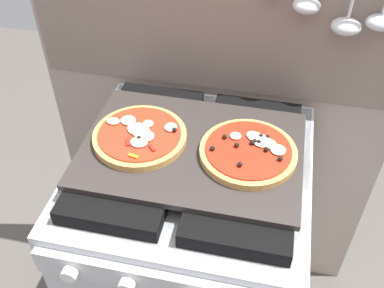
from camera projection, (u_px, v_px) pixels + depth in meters
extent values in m
cube|color=gray|center=(214.00, 110.00, 1.43)|extent=(1.10, 0.03, 1.55)
cube|color=gray|center=(218.00, 1.00, 1.16)|extent=(1.08, 0.00, 0.56)
ellipsoid|color=silver|center=(307.00, 6.00, 1.09)|extent=(0.07, 0.06, 0.04)
ellipsoid|color=silver|center=(346.00, 26.00, 1.11)|extent=(0.08, 0.06, 0.04)
ellipsoid|color=silver|center=(380.00, 22.00, 1.08)|extent=(0.07, 0.06, 0.04)
cube|color=#B7BABF|center=(192.00, 259.00, 1.42)|extent=(0.60, 0.60, 0.86)
cube|color=black|center=(192.00, 165.00, 1.13)|extent=(0.59, 0.59, 0.01)
cube|color=black|center=(139.00, 149.00, 1.14)|extent=(0.24, 0.51, 0.04)
cube|color=black|center=(248.00, 166.00, 1.09)|extent=(0.24, 0.51, 0.04)
cube|color=#B7BABF|center=(161.00, 283.00, 0.94)|extent=(0.58, 0.02, 0.07)
cylinder|color=silver|center=(69.00, 274.00, 0.96)|extent=(0.04, 0.02, 0.04)
cylinder|color=silver|center=(127.00, 286.00, 0.94)|extent=(0.04, 0.02, 0.04)
cube|color=#2D2826|center=(192.00, 149.00, 1.10)|extent=(0.54, 0.38, 0.02)
cylinder|color=#C18947|center=(140.00, 136.00, 1.11)|extent=(0.23, 0.23, 0.02)
cylinder|color=#B72D19|center=(140.00, 133.00, 1.10)|extent=(0.21, 0.21, 0.00)
ellipsoid|color=beige|center=(128.00, 120.00, 1.13)|extent=(0.04, 0.04, 0.01)
ellipsoid|color=beige|center=(148.00, 124.00, 1.12)|extent=(0.03, 0.03, 0.01)
ellipsoid|color=beige|center=(113.00, 121.00, 1.12)|extent=(0.03, 0.03, 0.01)
ellipsoid|color=beige|center=(136.00, 128.00, 1.10)|extent=(0.05, 0.04, 0.01)
ellipsoid|color=beige|center=(139.00, 142.00, 1.07)|extent=(0.04, 0.04, 0.01)
ellipsoid|color=beige|center=(145.00, 136.00, 1.08)|extent=(0.05, 0.04, 0.01)
ellipsoid|color=beige|center=(171.00, 127.00, 1.11)|extent=(0.03, 0.03, 0.01)
ellipsoid|color=beige|center=(136.00, 129.00, 1.10)|extent=(0.04, 0.05, 0.01)
ellipsoid|color=beige|center=(141.00, 132.00, 1.09)|extent=(0.04, 0.05, 0.01)
cube|color=red|center=(128.00, 142.00, 1.07)|extent=(0.02, 0.03, 0.00)
sphere|color=black|center=(139.00, 138.00, 1.07)|extent=(0.01, 0.01, 0.01)
cube|color=red|center=(152.00, 148.00, 1.05)|extent=(0.02, 0.02, 0.00)
sphere|color=black|center=(174.00, 130.00, 1.10)|extent=(0.01, 0.01, 0.01)
cube|color=gold|center=(133.00, 156.00, 1.03)|extent=(0.03, 0.01, 0.00)
cube|color=red|center=(130.00, 129.00, 1.10)|extent=(0.02, 0.02, 0.00)
cylinder|color=#C18947|center=(248.00, 151.00, 1.07)|extent=(0.23, 0.23, 0.02)
cylinder|color=#AD2614|center=(249.00, 148.00, 1.06)|extent=(0.21, 0.21, 0.00)
ellipsoid|color=beige|center=(236.00, 136.00, 1.08)|extent=(0.03, 0.03, 0.01)
ellipsoid|color=beige|center=(262.00, 141.00, 1.07)|extent=(0.04, 0.05, 0.01)
ellipsoid|color=beige|center=(278.00, 150.00, 1.04)|extent=(0.04, 0.04, 0.01)
ellipsoid|color=beige|center=(269.00, 144.00, 1.06)|extent=(0.03, 0.03, 0.01)
ellipsoid|color=beige|center=(252.00, 135.00, 1.08)|extent=(0.03, 0.03, 0.01)
ellipsoid|color=beige|center=(270.00, 143.00, 1.06)|extent=(0.03, 0.03, 0.01)
ellipsoid|color=beige|center=(255.00, 136.00, 1.08)|extent=(0.03, 0.04, 0.01)
sphere|color=black|center=(261.00, 136.00, 1.08)|extent=(0.01, 0.01, 0.01)
sphere|color=black|center=(212.00, 148.00, 1.05)|extent=(0.01, 0.01, 0.01)
sphere|color=black|center=(266.00, 150.00, 1.04)|extent=(0.01, 0.01, 0.01)
sphere|color=black|center=(237.00, 145.00, 1.05)|extent=(0.01, 0.01, 0.01)
sphere|color=black|center=(254.00, 141.00, 1.06)|extent=(0.01, 0.01, 0.01)
sphere|color=black|center=(240.00, 164.00, 1.01)|extent=(0.01, 0.01, 0.01)
sphere|color=black|center=(267.00, 137.00, 1.08)|extent=(0.01, 0.01, 0.01)
sphere|color=black|center=(252.00, 142.00, 1.06)|extent=(0.01, 0.01, 0.01)
sphere|color=black|center=(280.00, 159.00, 1.02)|extent=(0.01, 0.01, 0.01)
sphere|color=black|center=(225.00, 136.00, 1.08)|extent=(0.01, 0.01, 0.01)
sphere|color=black|center=(259.00, 142.00, 1.06)|extent=(0.01, 0.01, 0.01)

